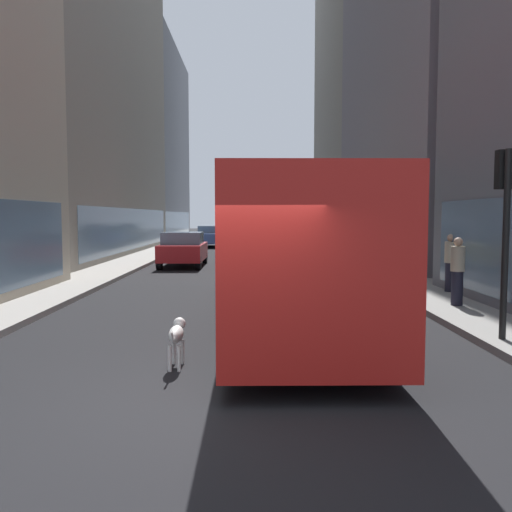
% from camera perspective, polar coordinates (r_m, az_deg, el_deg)
% --- Properties ---
extents(ground_plane, '(120.00, 120.00, 0.00)m').
position_cam_1_polar(ground_plane, '(41.75, -1.07, 1.08)').
color(ground_plane, black).
extents(sidewalk_left, '(2.40, 110.00, 0.15)m').
position_cam_1_polar(sidewalk_left, '(42.18, -8.84, 1.16)').
color(sidewalk_left, '#9E9991').
rests_on(sidewalk_left, ground).
extents(sidewalk_right, '(2.40, 110.00, 0.15)m').
position_cam_1_polar(sidewalk_right, '(42.08, 6.72, 1.18)').
color(sidewalk_right, gray).
rests_on(sidewalk_right, ground).
extents(building_left_far, '(8.80, 23.83, 20.34)m').
position_cam_1_polar(building_left_far, '(58.47, -12.96, 11.88)').
color(building_left_far, slate).
rests_on(building_left_far, ground).
extents(building_right_mid, '(10.67, 17.74, 18.30)m').
position_cam_1_polar(building_right_mid, '(30.74, 22.50, 16.74)').
color(building_right_mid, slate).
rests_on(building_right_mid, ground).
extents(building_right_far, '(10.11, 16.61, 40.68)m').
position_cam_1_polar(building_right_far, '(51.16, 13.79, 24.77)').
color(building_right_far, gray).
rests_on(building_right_far, ground).
extents(transit_bus, '(2.78, 11.53, 3.05)m').
position_cam_1_polar(transit_bus, '(12.11, 3.44, 1.53)').
color(transit_bus, red).
rests_on(transit_bus, ground).
extents(car_black_suv, '(1.92, 4.22, 1.62)m').
position_cam_1_polar(car_black_suv, '(50.51, 0.38, 2.58)').
color(car_black_suv, black).
rests_on(car_black_suv, ground).
extents(car_blue_hatchback, '(1.73, 4.72, 1.62)m').
position_cam_1_polar(car_blue_hatchback, '(40.85, -5.01, 2.15)').
color(car_blue_hatchback, '#4C6BB7').
rests_on(car_blue_hatchback, ground).
extents(car_yellow_taxi, '(1.81, 4.53, 1.62)m').
position_cam_1_polar(car_yellow_taxi, '(22.79, 1.55, 0.44)').
color(car_yellow_taxi, yellow).
rests_on(car_yellow_taxi, ground).
extents(car_silver_sedan, '(1.79, 4.54, 1.62)m').
position_cam_1_polar(car_silver_sedan, '(27.80, 4.47, 1.13)').
color(car_silver_sedan, '#B7BABF').
rests_on(car_silver_sedan, ground).
extents(car_white_van, '(1.91, 4.66, 1.62)m').
position_cam_1_polar(car_white_van, '(54.00, -2.24, 2.69)').
color(car_white_van, silver).
rests_on(car_white_van, ground).
extents(car_red_coupe, '(1.94, 4.04, 1.62)m').
position_cam_1_polar(car_red_coupe, '(24.96, -7.84, 0.74)').
color(car_red_coupe, red).
rests_on(car_red_coupe, ground).
extents(dalmatian_dog, '(0.22, 0.96, 0.72)m').
position_cam_1_polar(dalmatian_dog, '(8.48, -8.53, -8.34)').
color(dalmatian_dog, white).
rests_on(dalmatian_dog, ground).
extents(pedestrian_with_handbag, '(0.45, 0.34, 1.69)m').
position_cam_1_polar(pedestrian_with_handbag, '(16.52, 20.21, -0.64)').
color(pedestrian_with_handbag, '#1E1E2D').
rests_on(pedestrian_with_handbag, sidewalk_right).
extents(pedestrian_in_coat, '(0.34, 0.34, 1.69)m').
position_cam_1_polar(pedestrian_in_coat, '(14.03, 20.87, -1.50)').
color(pedestrian_in_coat, '#1E1E2D').
rests_on(pedestrian_in_coat, sidewalk_right).
extents(traffic_light_near, '(0.24, 0.41, 3.40)m').
position_cam_1_polar(traffic_light_near, '(10.50, 25.17, 4.30)').
color(traffic_light_near, black).
rests_on(traffic_light_near, sidewalk_right).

